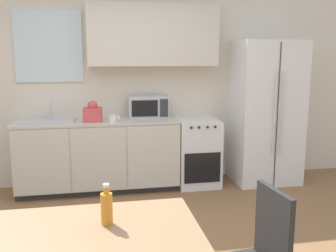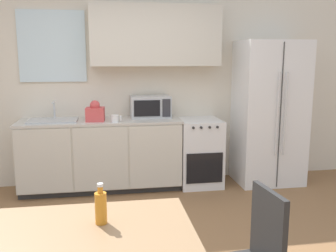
% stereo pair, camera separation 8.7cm
% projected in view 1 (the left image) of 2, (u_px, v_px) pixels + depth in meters
% --- Properties ---
extents(wall_back, '(12.00, 0.38, 2.70)m').
position_uv_depth(wall_back, '(118.00, 75.00, 4.96)').
color(wall_back, beige).
rests_on(wall_back, ground_plane).
extents(kitchen_counter, '(2.04, 0.61, 0.92)m').
position_uv_depth(kitchen_counter, '(99.00, 155.00, 4.80)').
color(kitchen_counter, '#333333').
rests_on(kitchen_counter, ground_plane).
extents(oven_range, '(0.55, 0.62, 0.89)m').
position_uv_depth(oven_range, '(197.00, 152.00, 5.03)').
color(oven_range, white).
rests_on(oven_range, ground_plane).
extents(refrigerator, '(0.86, 0.71, 1.92)m').
position_uv_depth(refrigerator, '(266.00, 113.00, 5.09)').
color(refrigerator, white).
rests_on(refrigerator, ground_plane).
extents(kitchen_sink, '(0.59, 0.41, 0.24)m').
position_uv_depth(kitchen_sink, '(50.00, 120.00, 4.62)').
color(kitchen_sink, '#B7BABC').
rests_on(kitchen_sink, kitchen_counter).
extents(microwave, '(0.52, 0.33, 0.29)m').
position_uv_depth(microwave, '(148.00, 107.00, 4.91)').
color(microwave, '#B7BABC').
rests_on(microwave, kitchen_counter).
extents(coffee_mug, '(0.13, 0.09, 0.09)m').
position_uv_depth(coffee_mug, '(113.00, 119.00, 4.55)').
color(coffee_mug, white).
rests_on(coffee_mug, kitchen_counter).
extents(grocery_bag_0, '(0.24, 0.21, 0.26)m').
position_uv_depth(grocery_bag_0, '(93.00, 113.00, 4.61)').
color(grocery_bag_0, '#D14C4C').
rests_on(grocery_bag_0, kitchen_counter).
extents(dining_table, '(1.29, 0.93, 0.73)m').
position_uv_depth(dining_table, '(87.00, 251.00, 2.07)').
color(dining_table, '#997551').
rests_on(dining_table, ground_plane).
extents(dining_chair_side, '(0.44, 0.44, 0.93)m').
position_uv_depth(dining_chair_side, '(260.00, 252.00, 2.27)').
color(dining_chair_side, '#282828').
rests_on(dining_chair_side, ground_plane).
extents(drink_bottle, '(0.07, 0.07, 0.25)m').
position_uv_depth(drink_bottle, '(107.00, 208.00, 2.19)').
color(drink_bottle, orange).
rests_on(drink_bottle, dining_table).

